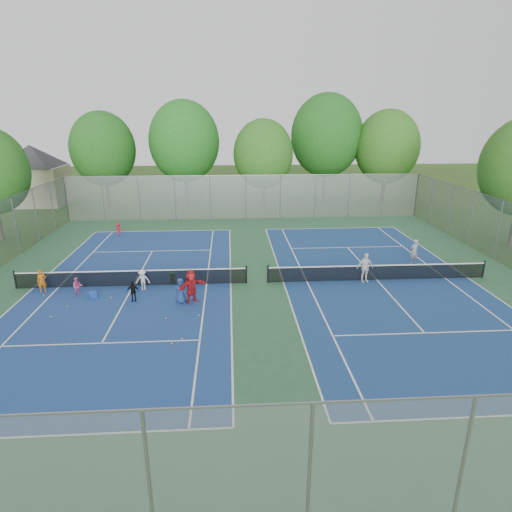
% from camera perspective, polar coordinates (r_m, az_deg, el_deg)
% --- Properties ---
extents(ground, '(120.00, 120.00, 0.00)m').
position_cam_1_polar(ground, '(24.56, 0.15, -3.61)').
color(ground, '#2B4D18').
rests_on(ground, ground).
extents(court_pad, '(32.00, 32.00, 0.01)m').
position_cam_1_polar(court_pad, '(24.56, 0.15, -3.60)').
color(court_pad, '#2B5C39').
rests_on(court_pad, ground).
extents(court_left, '(10.97, 23.77, 0.01)m').
position_cam_1_polar(court_left, '(25.12, -16.03, -3.82)').
color(court_left, navy).
rests_on(court_left, court_pad).
extents(court_right, '(10.97, 23.77, 0.01)m').
position_cam_1_polar(court_right, '(25.94, 15.79, -3.08)').
color(court_right, navy).
rests_on(court_right, court_pad).
extents(net_left, '(12.87, 0.10, 0.91)m').
position_cam_1_polar(net_left, '(24.96, -16.12, -2.89)').
color(net_left, black).
rests_on(net_left, ground).
extents(net_right, '(12.87, 0.10, 0.91)m').
position_cam_1_polar(net_right, '(25.79, 15.87, -2.17)').
color(net_right, black).
rests_on(net_right, ground).
extents(fence_north, '(32.00, 0.10, 4.00)m').
position_cam_1_polar(fence_north, '(39.42, -1.40, 7.85)').
color(fence_north, gray).
rests_on(fence_north, ground).
extents(fence_south, '(32.00, 0.10, 4.00)m').
position_cam_1_polar(fence_south, '(9.97, 7.05, -28.05)').
color(fence_south, gray).
rests_on(fence_south, ground).
extents(house, '(11.03, 11.03, 7.30)m').
position_cam_1_polar(house, '(51.26, -27.71, 10.75)').
color(house, '#B7A88C').
rests_on(house, ground).
extents(tree_nw, '(6.40, 6.40, 9.58)m').
position_cam_1_polar(tree_nw, '(46.55, -19.74, 13.27)').
color(tree_nw, '#443326').
rests_on(tree_nw, ground).
extents(tree_nl, '(7.20, 7.20, 10.69)m').
position_cam_1_polar(tree_nl, '(46.02, -9.55, 14.83)').
color(tree_nl, '#443326').
rests_on(tree_nl, ground).
extents(tree_nc, '(6.00, 6.00, 8.85)m').
position_cam_1_polar(tree_nc, '(44.03, 0.97, 13.42)').
color(tree_nc, '#443326').
rests_on(tree_nc, ground).
extents(tree_nr, '(7.60, 7.60, 11.42)m').
position_cam_1_polar(tree_nr, '(47.94, 9.37, 15.57)').
color(tree_nr, '#443326').
rests_on(tree_nr, ground).
extents(tree_ne, '(6.60, 6.60, 9.77)m').
position_cam_1_polar(tree_ne, '(47.78, 17.08, 13.73)').
color(tree_ne, '#443326').
rests_on(tree_ne, ground).
extents(ball_crate, '(0.47, 0.47, 0.30)m').
position_cam_1_polar(ball_crate, '(24.19, -20.90, -4.87)').
color(ball_crate, '#1845B8').
rests_on(ball_crate, ground).
extents(ball_hopper, '(0.38, 0.38, 0.59)m').
position_cam_1_polar(ball_hopper, '(24.99, -11.07, -2.85)').
color(ball_hopper, '#258735').
rests_on(ball_hopper, ground).
extents(student_a, '(0.55, 0.44, 1.29)m').
position_cam_1_polar(student_a, '(25.81, -26.65, -3.01)').
color(student_a, '#C26812').
rests_on(student_a, ground).
extents(student_b, '(0.58, 0.50, 1.02)m').
position_cam_1_polar(student_b, '(24.63, -22.71, -3.78)').
color(student_b, '#DB558D').
rests_on(student_b, ground).
extents(student_c, '(0.79, 0.49, 1.18)m').
position_cam_1_polar(student_c, '(24.22, -14.86, -3.09)').
color(student_c, silver).
rests_on(student_c, ground).
extents(student_d, '(0.65, 0.29, 1.10)m').
position_cam_1_polar(student_d, '(22.93, -16.10, -4.55)').
color(student_d, black).
rests_on(student_d, ground).
extents(student_e, '(0.73, 0.55, 1.35)m').
position_cam_1_polar(student_e, '(22.11, -9.99, -4.59)').
color(student_e, navy).
rests_on(student_e, ground).
extents(student_f, '(1.61, 1.39, 1.75)m').
position_cam_1_polar(student_f, '(22.03, -8.61, -4.04)').
color(student_f, red).
rests_on(student_f, ground).
extents(child_far_baseline, '(0.75, 0.57, 1.03)m').
position_cam_1_polar(child_far_baseline, '(35.70, -17.84, 3.41)').
color(child_far_baseline, '#AA1827').
rests_on(child_far_baseline, ground).
extents(instructor, '(0.66, 0.53, 1.59)m').
position_cam_1_polar(instructor, '(29.42, 20.34, 0.61)').
color(instructor, gray).
rests_on(instructor, ground).
extents(teen_court_b, '(1.07, 0.58, 1.73)m').
position_cam_1_polar(teen_court_b, '(25.24, 14.32, -1.50)').
color(teen_court_b, white).
rests_on(teen_court_b, ground).
extents(tennis_ball_0, '(0.07, 0.07, 0.07)m').
position_cam_1_polar(tennis_ball_0, '(20.73, -29.75, -10.50)').
color(tennis_ball_0, '#B4CB2F').
rests_on(tennis_ball_0, ground).
extents(tennis_ball_1, '(0.07, 0.07, 0.07)m').
position_cam_1_polar(tennis_ball_1, '(22.65, -8.83, -5.72)').
color(tennis_ball_1, '#A6C32D').
rests_on(tennis_ball_1, ground).
extents(tennis_ball_2, '(0.07, 0.07, 0.07)m').
position_cam_1_polar(tennis_ball_2, '(23.51, -23.84, -6.24)').
color(tennis_ball_2, '#AACF30').
rests_on(tennis_ball_2, ground).
extents(tennis_ball_3, '(0.07, 0.07, 0.07)m').
position_cam_1_polar(tennis_ball_3, '(22.72, -25.61, -7.35)').
color(tennis_ball_3, '#C9F238').
rests_on(tennis_ball_3, ground).
extents(tennis_ball_4, '(0.07, 0.07, 0.07)m').
position_cam_1_polar(tennis_ball_4, '(18.92, -9.82, -10.89)').
color(tennis_ball_4, '#EAF438').
rests_on(tennis_ball_4, ground).
extents(tennis_ball_5, '(0.07, 0.07, 0.07)m').
position_cam_1_polar(tennis_ball_5, '(20.80, -11.90, -8.20)').
color(tennis_ball_5, '#D5E435').
rests_on(tennis_ball_5, ground).
extents(tennis_ball_6, '(0.07, 0.07, 0.07)m').
position_cam_1_polar(tennis_ball_6, '(23.79, -18.73, -5.32)').
color(tennis_ball_6, '#B0CC2F').
rests_on(tennis_ball_6, ground).
extents(tennis_ball_7, '(0.07, 0.07, 0.07)m').
position_cam_1_polar(tennis_ball_7, '(20.84, -7.61, -7.89)').
color(tennis_ball_7, '#BCDA32').
rests_on(tennis_ball_7, ground).
extents(tennis_ball_8, '(0.07, 0.07, 0.07)m').
position_cam_1_polar(tennis_ball_8, '(20.69, -7.07, -8.07)').
color(tennis_ball_8, '#D0F539').
rests_on(tennis_ball_8, ground).
extents(tennis_ball_9, '(0.07, 0.07, 0.07)m').
position_cam_1_polar(tennis_ball_9, '(18.66, -11.18, -11.43)').
color(tennis_ball_9, '#C0E735').
rests_on(tennis_ball_9, ground).
extents(tennis_ball_10, '(0.07, 0.07, 0.07)m').
position_cam_1_polar(tennis_ball_10, '(25.44, -26.45, -4.77)').
color(tennis_ball_10, '#A6C72E').
rests_on(tennis_ball_10, ground).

